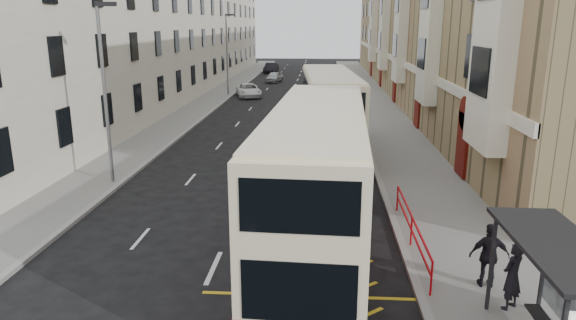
# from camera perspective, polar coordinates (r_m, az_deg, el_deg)

# --- Properties ---
(pavement_right) EXTENTS (4.00, 120.00, 0.15)m
(pavement_right) POSITION_cam_1_polar(r_m,az_deg,el_deg) (41.09, 10.42, 4.65)
(pavement_right) COLOR slate
(pavement_right) RESTS_ON ground
(pavement_left) EXTENTS (3.00, 120.00, 0.15)m
(pavement_left) POSITION_cam_1_polar(r_m,az_deg,el_deg) (42.20, -11.04, 4.89)
(pavement_left) COLOR slate
(pavement_left) RESTS_ON ground
(kerb_right) EXTENTS (0.25, 120.00, 0.15)m
(kerb_right) POSITION_cam_1_polar(r_m,az_deg,el_deg) (40.91, 7.63, 4.72)
(kerb_right) COLOR gray
(kerb_right) RESTS_ON ground
(kerb_left) EXTENTS (0.25, 120.00, 0.15)m
(kerb_left) POSITION_cam_1_polar(r_m,az_deg,el_deg) (41.85, -9.05, 4.90)
(kerb_left) COLOR gray
(kerb_left) RESTS_ON ground
(road_markings) EXTENTS (10.00, 110.00, 0.01)m
(road_markings) POSITION_cam_1_polar(r_m,az_deg,el_deg) (55.75, 0.43, 7.50)
(road_markings) COLOR silver
(road_markings) RESTS_ON ground
(terrace_right) EXTENTS (10.75, 79.00, 15.25)m
(terrace_right) POSITION_cam_1_polar(r_m,az_deg,el_deg) (56.76, 16.17, 14.67)
(terrace_right) COLOR #8F7E53
(terrace_right) RESTS_ON ground
(terrace_left) EXTENTS (9.18, 79.00, 13.25)m
(terrace_left) POSITION_cam_1_polar(r_m,az_deg,el_deg) (58.12, -13.27, 13.86)
(terrace_left) COLOR #ECE6CE
(terrace_left) RESTS_ON ground
(bus_shelter) EXTENTS (1.65, 4.25, 2.70)m
(bus_shelter) POSITION_cam_1_polar(r_m,az_deg,el_deg) (12.17, 28.85, -11.97)
(bus_shelter) COLOR black
(bus_shelter) RESTS_ON pavement_right
(guard_railing) EXTENTS (0.06, 6.56, 1.01)m
(guard_railing) POSITION_cam_1_polar(r_m,az_deg,el_deg) (17.43, 13.58, -7.05)
(guard_railing) COLOR red
(guard_railing) RESTS_ON pavement_right
(street_lamp_near) EXTENTS (0.93, 0.18, 8.00)m
(street_lamp_near) POSITION_cam_1_polar(r_m,az_deg,el_deg) (24.30, -19.66, 7.90)
(street_lamp_near) COLOR slate
(street_lamp_near) RESTS_ON pavement_left
(street_lamp_far) EXTENTS (0.93, 0.18, 8.00)m
(street_lamp_far) POSITION_cam_1_polar(r_m,az_deg,el_deg) (53.11, -6.76, 12.04)
(street_lamp_far) COLOR slate
(street_lamp_far) RESTS_ON pavement_left
(double_decker_front) EXTENTS (3.35, 12.21, 4.82)m
(double_decker_front) POSITION_cam_1_polar(r_m,az_deg,el_deg) (15.94, 3.25, -2.62)
(double_decker_front) COLOR #FEEEC1
(double_decker_front) RESTS_ON ground
(double_decker_rear) EXTENTS (3.48, 11.78, 4.63)m
(double_decker_rear) POSITION_cam_1_polar(r_m,az_deg,el_deg) (29.22, 4.61, 5.26)
(double_decker_rear) COLOR #FEEEC1
(double_decker_rear) RESTS_ON ground
(pedestrian_near) EXTENTS (0.78, 0.75, 1.80)m
(pedestrian_near) POSITION_cam_1_polar(r_m,az_deg,el_deg) (14.52, 23.66, -11.76)
(pedestrian_near) COLOR black
(pedestrian_near) RESTS_ON pavement_right
(pedestrian_far) EXTENTS (1.10, 0.49, 1.85)m
(pedestrian_far) POSITION_cam_1_polar(r_m,az_deg,el_deg) (15.41, 21.46, -9.85)
(pedestrian_far) COLOR black
(pedestrian_far) RESTS_ON pavement_right
(white_van) EXTENTS (3.35, 5.20, 1.33)m
(white_van) POSITION_cam_1_polar(r_m,az_deg,el_deg) (52.57, -4.41, 7.73)
(white_van) COLOR white
(white_van) RESTS_ON ground
(car_silver) EXTENTS (2.25, 4.06, 1.31)m
(car_silver) POSITION_cam_1_polar(r_m,az_deg,el_deg) (65.71, -1.54, 9.20)
(car_silver) COLOR #B4B8BC
(car_silver) RESTS_ON ground
(car_dark) EXTENTS (2.02, 4.65, 1.49)m
(car_dark) POSITION_cam_1_polar(r_m,az_deg,el_deg) (78.28, -1.89, 10.20)
(car_dark) COLOR black
(car_dark) RESTS_ON ground
(car_red) EXTENTS (2.60, 5.26, 1.47)m
(car_red) POSITION_cam_1_polar(r_m,az_deg,el_deg) (67.94, 4.45, 9.42)
(car_red) COLOR #A2101A
(car_red) RESTS_ON ground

